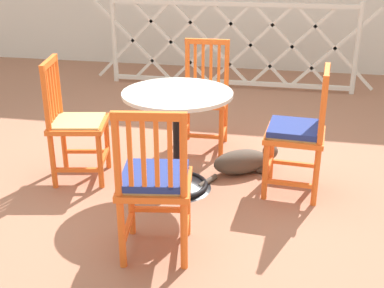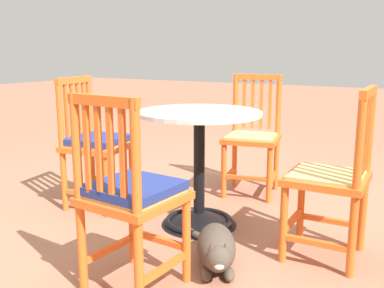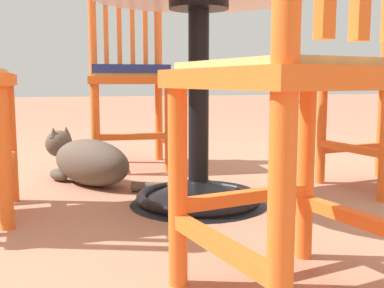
{
  "view_description": "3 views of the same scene",
  "coord_description": "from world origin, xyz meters",
  "px_view_note": "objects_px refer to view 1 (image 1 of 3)",
  "views": [
    {
      "loc": [
        0.74,
        -3.27,
        1.71
      ],
      "look_at": [
        0.08,
        0.02,
        0.32
      ],
      "focal_mm": 46.99,
      "sensor_mm": 36.0,
      "label": 1
    },
    {
      "loc": [
        2.32,
        1.23,
        1.08
      ],
      "look_at": [
        -0.15,
        -0.22,
        0.48
      ],
      "focal_mm": 41.34,
      "sensor_mm": 36.0,
      "label": 2
    },
    {
      "loc": [
        -1.55,
        0.39,
        0.43
      ],
      "look_at": [
        0.11,
        -0.09,
        0.2
      ],
      "focal_mm": 44.32,
      "sensor_mm": 36.0,
      "label": 3
    }
  ],
  "objects_px": {
    "orange_chair_by_planter": "(155,183)",
    "orange_chair_facing_out": "(204,99)",
    "orange_chair_tucked_in": "(298,133)",
    "cafe_table": "(178,152)",
    "orange_chair_at_corner": "(75,124)",
    "tabby_cat": "(245,161)"
  },
  "relations": [
    {
      "from": "orange_chair_by_planter",
      "to": "orange_chair_facing_out",
      "type": "bearing_deg",
      "value": 90.24
    },
    {
      "from": "orange_chair_by_planter",
      "to": "orange_chair_tucked_in",
      "type": "relative_size",
      "value": 1.0
    },
    {
      "from": "orange_chair_facing_out",
      "to": "cafe_table",
      "type": "bearing_deg",
      "value": -92.97
    },
    {
      "from": "orange_chair_at_corner",
      "to": "tabby_cat",
      "type": "bearing_deg",
      "value": 14.91
    },
    {
      "from": "orange_chair_facing_out",
      "to": "orange_chair_at_corner",
      "type": "xyz_separation_m",
      "value": [
        -0.83,
        -0.79,
        0.0
      ]
    },
    {
      "from": "cafe_table",
      "to": "orange_chair_facing_out",
      "type": "distance_m",
      "value": 0.83
    },
    {
      "from": "orange_chair_facing_out",
      "to": "orange_chair_by_planter",
      "type": "relative_size",
      "value": 1.0
    },
    {
      "from": "orange_chair_facing_out",
      "to": "orange_chair_tucked_in",
      "type": "xyz_separation_m",
      "value": [
        0.78,
        -0.71,
        0.01
      ]
    },
    {
      "from": "orange_chair_facing_out",
      "to": "orange_chair_by_planter",
      "type": "bearing_deg",
      "value": -89.76
    },
    {
      "from": "orange_chair_at_corner",
      "to": "orange_chair_tucked_in",
      "type": "bearing_deg",
      "value": 3.11
    },
    {
      "from": "orange_chair_at_corner",
      "to": "orange_chair_by_planter",
      "type": "bearing_deg",
      "value": -45.06
    },
    {
      "from": "tabby_cat",
      "to": "cafe_table",
      "type": "bearing_deg",
      "value": -141.64
    },
    {
      "from": "orange_chair_by_planter",
      "to": "orange_chair_tucked_in",
      "type": "height_order",
      "value": "same"
    },
    {
      "from": "orange_chair_facing_out",
      "to": "orange_chair_tucked_in",
      "type": "height_order",
      "value": "same"
    },
    {
      "from": "orange_chair_facing_out",
      "to": "orange_chair_at_corner",
      "type": "height_order",
      "value": "same"
    },
    {
      "from": "cafe_table",
      "to": "orange_chair_tucked_in",
      "type": "distance_m",
      "value": 0.85
    },
    {
      "from": "cafe_table",
      "to": "orange_chair_by_planter",
      "type": "bearing_deg",
      "value": -86.51
    },
    {
      "from": "tabby_cat",
      "to": "orange_chair_by_planter",
      "type": "bearing_deg",
      "value": -108.92
    },
    {
      "from": "orange_chair_at_corner",
      "to": "orange_chair_tucked_in",
      "type": "relative_size",
      "value": 1.0
    },
    {
      "from": "orange_chair_facing_out",
      "to": "orange_chair_at_corner",
      "type": "bearing_deg",
      "value": -136.18
    },
    {
      "from": "orange_chair_at_corner",
      "to": "tabby_cat",
      "type": "height_order",
      "value": "orange_chair_at_corner"
    },
    {
      "from": "orange_chair_at_corner",
      "to": "orange_chair_facing_out",
      "type": "bearing_deg",
      "value": 43.82
    }
  ]
}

